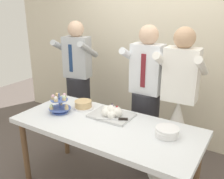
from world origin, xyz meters
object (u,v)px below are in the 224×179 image
object	(u,v)px
person_groom	(145,106)
person_guest	(78,89)
cupcake_stand	(60,104)
plate_stack	(167,132)
round_cake	(83,104)
dessert_table	(106,131)
main_cake_tray	(112,113)
person_bride	(176,129)

from	to	relation	value
person_groom	person_guest	xyz separation A→B (m)	(-1.05, 0.09, 0.00)
person_groom	person_guest	size ratio (longest dim) A/B	1.00
cupcake_stand	plate_stack	size ratio (longest dim) A/B	1.10
round_cake	plate_stack	bearing A→B (deg)	-6.43
person_guest	round_cake	bearing A→B (deg)	-46.64
dessert_table	person_groom	xyz separation A→B (m)	(0.11, 0.66, 0.05)
main_cake_tray	plate_stack	size ratio (longest dim) A/B	2.02
dessert_table	person_guest	world-z (taller)	person_guest
cupcake_stand	person_groom	world-z (taller)	person_groom
plate_stack	person_guest	bearing A→B (deg)	156.57
dessert_table	main_cake_tray	xyz separation A→B (m)	(-0.04, 0.17, 0.12)
round_cake	cupcake_stand	bearing A→B (deg)	-120.77
dessert_table	person_bride	world-z (taller)	person_bride
round_cake	person_bride	world-z (taller)	person_bride
person_guest	person_groom	bearing A→B (deg)	-4.84
person_guest	cupcake_stand	bearing A→B (deg)	-63.77
dessert_table	person_bride	bearing A→B (deg)	50.55
dessert_table	person_guest	xyz separation A→B (m)	(-0.94, 0.75, 0.05)
plate_stack	person_bride	bearing A→B (deg)	97.65
cupcake_stand	main_cake_tray	xyz separation A→B (m)	(0.52, 0.19, -0.05)
round_cake	person_groom	world-z (taller)	person_groom
cupcake_stand	person_guest	distance (m)	0.86
main_cake_tray	person_bride	size ratio (longest dim) A/B	0.25
main_cake_tray	person_groom	size ratio (longest dim) A/B	0.25
main_cake_tray	person_bride	world-z (taller)	person_bride
dessert_table	round_cake	distance (m)	0.49
person_groom	person_bride	xyz separation A→B (m)	(0.39, -0.05, -0.16)
cupcake_stand	main_cake_tray	distance (m)	0.56
round_cake	dessert_table	bearing A→B (deg)	-25.42
plate_stack	main_cake_tray	bearing A→B (deg)	172.38
round_cake	person_guest	bearing A→B (deg)	133.36
main_cake_tray	round_cake	distance (m)	0.39
cupcake_stand	main_cake_tray	size ratio (longest dim) A/B	0.55
cupcake_stand	person_bride	xyz separation A→B (m)	(1.06, 0.63, -0.28)
person_groom	cupcake_stand	bearing A→B (deg)	-134.87
main_cake_tray	cupcake_stand	bearing A→B (deg)	-159.51
main_cake_tray	person_groom	bearing A→B (deg)	72.26
plate_stack	cupcake_stand	bearing A→B (deg)	-174.33
cupcake_stand	person_bride	size ratio (longest dim) A/B	0.14
main_cake_tray	round_cake	world-z (taller)	main_cake_tray
round_cake	person_guest	world-z (taller)	person_guest
cupcake_stand	round_cake	xyz separation A→B (m)	(0.13, 0.23, -0.05)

